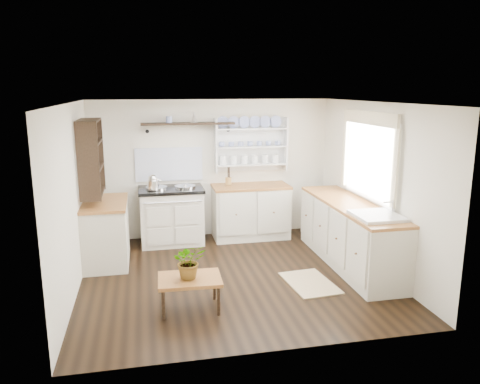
{
  "coord_description": "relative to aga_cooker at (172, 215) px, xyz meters",
  "views": [
    {
      "loc": [
        -1.12,
        -5.81,
        2.48
      ],
      "look_at": [
        0.14,
        0.25,
        1.1
      ],
      "focal_mm": 35.0,
      "sensor_mm": 36.0,
      "label": 1
    }
  ],
  "objects": [
    {
      "name": "potted_plant",
      "position": [
        0.04,
        -2.42,
        0.12
      ],
      "size": [
        0.4,
        0.35,
        0.41
      ],
      "primitive_type": "imported",
      "rotation": [
        0.0,
        0.0,
        0.11
      ],
      "color": "#3F7233",
      "rests_on": "center_table"
    },
    {
      "name": "ceiling",
      "position": [
        0.72,
        -1.57,
        1.83
      ],
      "size": [
        4.0,
        3.8,
        0.01
      ],
      "primitive_type": "cube",
      "color": "white",
      "rests_on": "wall_back"
    },
    {
      "name": "belfast_sink",
      "position": [
        2.42,
        -2.22,
        0.33
      ],
      "size": [
        0.55,
        0.6,
        0.45
      ],
      "color": "white",
      "rests_on": "right_cabinets"
    },
    {
      "name": "window",
      "position": [
        2.67,
        -1.42,
        1.1
      ],
      "size": [
        0.08,
        1.55,
        1.22
      ],
      "color": "white",
      "rests_on": "wall_right"
    },
    {
      "name": "right_cabinets",
      "position": [
        2.42,
        -1.47,
        -0.01
      ],
      "size": [
        0.62,
        2.43,
        0.9
      ],
      "color": "beige",
      "rests_on": "floor"
    },
    {
      "name": "aga_cooker",
      "position": [
        0.0,
        0.0,
        0.0
      ],
      "size": [
        1.03,
        0.71,
        0.95
      ],
      "color": "beige",
      "rests_on": "floor"
    },
    {
      "name": "wall_left",
      "position": [
        -1.28,
        -1.57,
        0.68
      ],
      "size": [
        0.02,
        3.8,
        2.3
      ],
      "primitive_type": "cube",
      "color": "silver",
      "rests_on": "ground"
    },
    {
      "name": "plate_rack",
      "position": [
        1.37,
        0.29,
        1.09
      ],
      "size": [
        1.2,
        0.22,
        0.9
      ],
      "color": "white",
      "rests_on": "wall_back"
    },
    {
      "name": "back_cabinets",
      "position": [
        1.32,
        0.03,
        -0.01
      ],
      "size": [
        1.27,
        0.63,
        0.9
      ],
      "color": "beige",
      "rests_on": "floor"
    },
    {
      "name": "wall_right",
      "position": [
        2.72,
        -1.57,
        0.68
      ],
      "size": [
        0.02,
        3.8,
        2.3
      ],
      "primitive_type": "cube",
      "color": "silver",
      "rests_on": "ground"
    },
    {
      "name": "center_table",
      "position": [
        0.04,
        -2.42,
        -0.13
      ],
      "size": [
        0.72,
        0.53,
        0.38
      ],
      "rotation": [
        0.0,
        0.0,
        -0.04
      ],
      "color": "brown",
      "rests_on": "floor"
    },
    {
      "name": "utensil_crock",
      "position": [
        0.96,
        0.11,
        0.5
      ],
      "size": [
        0.1,
        0.1,
        0.12
      ],
      "primitive_type": "cylinder",
      "color": "#9F753A",
      "rests_on": "back_cabinets"
    },
    {
      "name": "wall_back",
      "position": [
        0.72,
        0.33,
        0.68
      ],
      "size": [
        4.0,
        0.02,
        2.3
      ],
      "primitive_type": "cube",
      "color": "silver",
      "rests_on": "ground"
    },
    {
      "name": "left_cabinets",
      "position": [
        -0.98,
        -0.67,
        -0.01
      ],
      "size": [
        0.62,
        1.13,
        0.9
      ],
      "color": "beige",
      "rests_on": "floor"
    },
    {
      "name": "kettle",
      "position": [
        -0.28,
        -0.12,
        0.58
      ],
      "size": [
        0.19,
        0.19,
        0.23
      ],
      "primitive_type": null,
      "color": "silver",
      "rests_on": "aga_cooker"
    },
    {
      "name": "floor",
      "position": [
        0.72,
        -1.57,
        -0.47
      ],
      "size": [
        4.0,
        3.8,
        0.01
      ],
      "primitive_type": "cube",
      "color": "black",
      "rests_on": "ground"
    },
    {
      "name": "floor_rug",
      "position": [
        1.63,
        -2.02,
        -0.46
      ],
      "size": [
        0.63,
        0.9,
        0.02
      ],
      "primitive_type": "cube",
      "rotation": [
        0.0,
        0.0,
        0.09
      ],
      "color": "tan",
      "rests_on": "floor"
    },
    {
      "name": "high_shelf",
      "position": [
        0.32,
        0.21,
        1.44
      ],
      "size": [
        1.5,
        0.29,
        0.16
      ],
      "color": "black",
      "rests_on": "wall_back"
    },
    {
      "name": "left_shelving",
      "position": [
        -1.12,
        -0.67,
        1.08
      ],
      "size": [
        0.28,
        0.8,
        1.05
      ],
      "primitive_type": "cube",
      "color": "black",
      "rests_on": "wall_left"
    }
  ]
}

